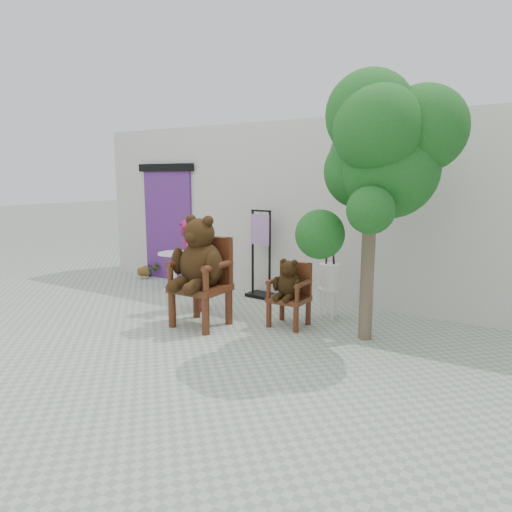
{
  "coord_description": "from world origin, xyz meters",
  "views": [
    {
      "loc": [
        3.35,
        -4.27,
        2.06
      ],
      "look_at": [
        -0.05,
        1.18,
        0.95
      ],
      "focal_mm": 32.0,
      "sensor_mm": 36.0,
      "label": 1
    }
  ],
  "objects_px": {
    "chair_small": "(290,287)",
    "person": "(193,265)",
    "display_stand": "(261,264)",
    "tree": "(380,154)",
    "stool_bucket": "(329,276)",
    "cafe_table": "(175,267)",
    "chair_big": "(200,264)"
  },
  "relations": [
    {
      "from": "chair_big",
      "to": "display_stand",
      "type": "distance_m",
      "value": 1.8
    },
    {
      "from": "person",
      "to": "stool_bucket",
      "type": "height_order",
      "value": "stool_bucket"
    },
    {
      "from": "display_stand",
      "to": "chair_small",
      "type": "bearing_deg",
      "value": -40.09
    },
    {
      "from": "display_stand",
      "to": "tree",
      "type": "xyz_separation_m",
      "value": [
        2.33,
        -1.09,
        1.75
      ]
    },
    {
      "from": "chair_big",
      "to": "person",
      "type": "distance_m",
      "value": 0.82
    },
    {
      "from": "display_stand",
      "to": "tree",
      "type": "height_order",
      "value": "tree"
    },
    {
      "from": "display_stand",
      "to": "tree",
      "type": "bearing_deg",
      "value": -20.88
    },
    {
      "from": "person",
      "to": "display_stand",
      "type": "distance_m",
      "value": 1.33
    },
    {
      "from": "person",
      "to": "cafe_table",
      "type": "distance_m",
      "value": 1.37
    },
    {
      "from": "chair_small",
      "to": "tree",
      "type": "height_order",
      "value": "tree"
    },
    {
      "from": "chair_big",
      "to": "tree",
      "type": "relative_size",
      "value": 0.47
    },
    {
      "from": "person",
      "to": "tree",
      "type": "height_order",
      "value": "tree"
    },
    {
      "from": "display_stand",
      "to": "tree",
      "type": "distance_m",
      "value": 3.12
    },
    {
      "from": "cafe_table",
      "to": "display_stand",
      "type": "relative_size",
      "value": 0.47
    },
    {
      "from": "stool_bucket",
      "to": "person",
      "type": "bearing_deg",
      "value": -160.4
    },
    {
      "from": "chair_big",
      "to": "stool_bucket",
      "type": "bearing_deg",
      "value": 42.06
    },
    {
      "from": "chair_small",
      "to": "display_stand",
      "type": "relative_size",
      "value": 0.63
    },
    {
      "from": "chair_small",
      "to": "person",
      "type": "height_order",
      "value": "person"
    },
    {
      "from": "stool_bucket",
      "to": "tree",
      "type": "bearing_deg",
      "value": -34.28
    },
    {
      "from": "chair_small",
      "to": "stool_bucket",
      "type": "distance_m",
      "value": 0.7
    },
    {
      "from": "stool_bucket",
      "to": "tree",
      "type": "xyz_separation_m",
      "value": [
        0.85,
        -0.58,
        1.69
      ]
    },
    {
      "from": "chair_big",
      "to": "chair_small",
      "type": "distance_m",
      "value": 1.28
    },
    {
      "from": "person",
      "to": "stool_bucket",
      "type": "distance_m",
      "value": 2.11
    },
    {
      "from": "chair_big",
      "to": "person",
      "type": "relative_size",
      "value": 1.1
    },
    {
      "from": "chair_small",
      "to": "chair_big",
      "type": "bearing_deg",
      "value": -148.8
    },
    {
      "from": "chair_big",
      "to": "chair_small",
      "type": "xyz_separation_m",
      "value": [
        1.06,
        0.64,
        -0.32
      ]
    },
    {
      "from": "chair_small",
      "to": "cafe_table",
      "type": "height_order",
      "value": "chair_small"
    },
    {
      "from": "person",
      "to": "tree",
      "type": "bearing_deg",
      "value": 62.63
    },
    {
      "from": "chair_big",
      "to": "stool_bucket",
      "type": "relative_size",
      "value": 1.07
    },
    {
      "from": "chair_small",
      "to": "person",
      "type": "xyz_separation_m",
      "value": [
        -1.65,
        -0.09,
        0.15
      ]
    },
    {
      "from": "chair_big",
      "to": "cafe_table",
      "type": "xyz_separation_m",
      "value": [
        -1.68,
        1.33,
        -0.43
      ]
    },
    {
      "from": "chair_small",
      "to": "display_stand",
      "type": "height_order",
      "value": "display_stand"
    }
  ]
}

